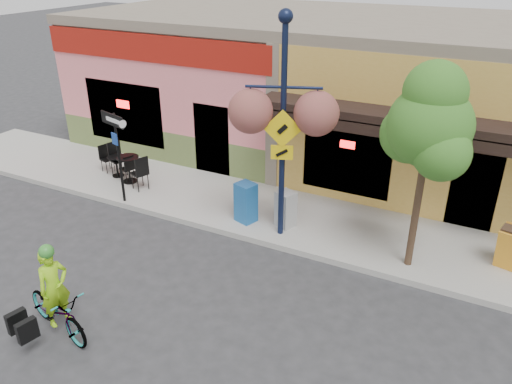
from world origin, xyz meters
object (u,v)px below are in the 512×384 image
cyclist_rider (57,298)px  street_tree (423,170)px  one_way_sign (119,159)px  newspaper_box_grey (286,209)px  bicycle (57,311)px  lamp_post (283,132)px  newspaper_box_blue (246,202)px  building (352,87)px

cyclist_rider → street_tree: bearing=-33.5°
one_way_sign → newspaper_box_grey: 4.64m
bicycle → lamp_post: size_ratio=0.35×
newspaper_box_blue → cyclist_rider: bearing=-84.4°
building → bicycle: bearing=-99.4°
newspaper_box_grey → one_way_sign: bearing=-147.1°
bicycle → one_way_sign: 5.13m
one_way_sign → newspaper_box_grey: (4.51, 0.76, -0.78)m
newspaper_box_blue → lamp_post: bearing=9.7°
bicycle → lamp_post: (2.26, 4.87, 2.28)m
bicycle → cyclist_rider: size_ratio=1.17×
bicycle → newspaper_box_blue: 5.18m
bicycle → one_way_sign: size_ratio=0.72×
newspaper_box_grey → street_tree: size_ratio=0.21×
street_tree → building: bearing=118.2°
one_way_sign → street_tree: (7.61, 0.44, 1.00)m
building → newspaper_box_grey: size_ratio=19.69×
lamp_post → newspaper_box_blue: (-1.04, 0.16, -2.09)m
building → cyclist_rider: (-1.83, -11.34, -1.48)m
newspaper_box_grey → bicycle: bearing=-89.5°
street_tree → lamp_post: bearing=-178.7°
lamp_post → street_tree: lamp_post is taller
building → street_tree: street_tree is taller
cyclist_rider → newspaper_box_grey: 5.68m
building → one_way_sign: building is taller
one_way_sign → newspaper_box_blue: 3.63m
building → street_tree: 7.27m
cyclist_rider → one_way_sign: 5.11m
newspaper_box_blue → street_tree: (4.10, -0.09, 1.73)m
cyclist_rider → lamp_post: bearing=-11.1°
bicycle → street_tree: 7.51m
cyclist_rider → lamp_post: lamp_post is taller
lamp_post → street_tree: 3.08m
lamp_post → building: bearing=73.1°
one_way_sign → street_tree: size_ratio=0.55×
building → lamp_post: bearing=-86.7°
building → lamp_post: size_ratio=3.49×
bicycle → newspaper_box_grey: (2.22, 5.25, 0.14)m
cyclist_rider → lamp_post: 5.70m
lamp_post → one_way_sign: 4.76m
newspaper_box_grey → street_tree: street_tree is taller
cyclist_rider → one_way_sign: size_ratio=0.61×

